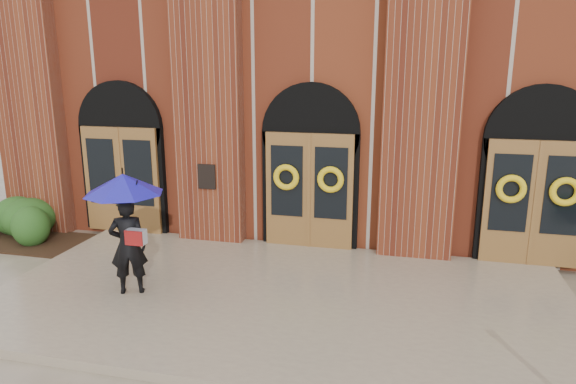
% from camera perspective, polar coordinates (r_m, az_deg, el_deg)
% --- Properties ---
extents(ground, '(90.00, 90.00, 0.00)m').
position_cam_1_polar(ground, '(9.05, -1.21, -12.57)').
color(ground, gray).
rests_on(ground, ground).
extents(landing, '(10.00, 5.30, 0.15)m').
position_cam_1_polar(landing, '(9.14, -0.96, -11.74)').
color(landing, gray).
rests_on(landing, ground).
extents(church_building, '(16.20, 12.53, 7.00)m').
position_cam_1_polar(church_building, '(16.75, 6.62, 12.01)').
color(church_building, maroon).
rests_on(church_building, ground).
extents(man_with_umbrella, '(1.75, 1.75, 2.13)m').
position_cam_1_polar(man_with_umbrella, '(9.11, -17.60, -2.00)').
color(man_with_umbrella, black).
rests_on(man_with_umbrella, landing).
extents(hedge_wall_left, '(3.42, 1.37, 0.88)m').
position_cam_1_polar(hedge_wall_left, '(13.76, -28.84, -2.99)').
color(hedge_wall_left, '#224918').
rests_on(hedge_wall_left, ground).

